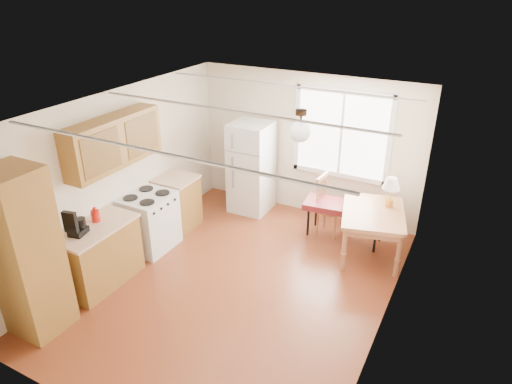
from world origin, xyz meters
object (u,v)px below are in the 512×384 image
Objects in this scene: dining_table at (373,217)px; chair at (326,201)px; refrigerator at (251,167)px; bench at (346,209)px.

chair is (-0.85, 0.31, -0.06)m from dining_table.
dining_table is 1.37× the size of chair.
chair is at bearing -7.64° from refrigerator.
bench is (1.84, -0.22, -0.27)m from refrigerator.
chair reaches higher than dining_table.
dining_table is at bearing -15.81° from chair.
refrigerator reaches higher than bench.
dining_table is at bearing -34.12° from bench.
dining_table reaches higher than bench.
chair reaches higher than bench.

